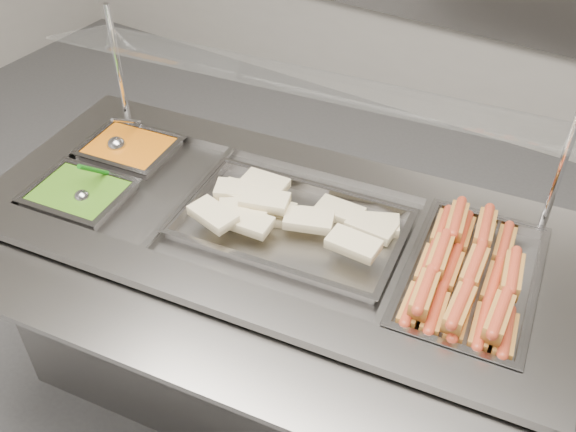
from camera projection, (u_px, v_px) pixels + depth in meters
The scene contains 11 objects.
steam_counter at pixel (275, 312), 2.13m from camera, with size 1.82×1.00×0.83m.
tray_rail at pixel (192, 346), 1.56m from camera, with size 1.67×0.57×0.05m.
sneeze_guard at pixel (302, 83), 1.78m from camera, with size 1.54×0.48×0.40m.
pan_hotdogs at pixel (469, 285), 1.70m from camera, with size 0.38×0.55×0.09m.
pan_wraps at pixel (291, 229), 1.86m from camera, with size 0.67×0.45×0.06m.
pan_beans at pixel (131, 155), 2.16m from camera, with size 0.30×0.26×0.09m.
pan_peas at pixel (81, 201), 1.97m from camera, with size 0.30×0.26×0.09m.
hotdogs_in_buns at pixel (465, 275), 1.67m from camera, with size 0.35×0.50×0.11m.
tortilla_wraps at pixel (278, 212), 1.86m from camera, with size 0.56×0.39×0.09m.
ladle at pixel (117, 144), 2.13m from camera, with size 0.06×0.18×0.14m.
serving_spoon at pixel (84, 193), 1.93m from camera, with size 0.05×0.16×0.14m.
Camera 1 is at (0.72, -0.72, 2.03)m, focal length 40.00 mm.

